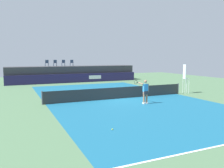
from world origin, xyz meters
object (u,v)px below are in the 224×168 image
(spectator_chair_far_left, at_px, (47,63))
(net_post_near, at_px, (42,98))
(spectator_chair_center, at_px, (63,63))
(spectator_chair_right, at_px, (72,63))
(tennis_player, at_px, (145,91))
(umpire_chair, at_px, (185,77))
(spectator_chair_left, at_px, (55,63))
(net_post_far, at_px, (178,89))
(tennis_ball, at_px, (112,129))

(spectator_chair_far_left, relative_size, net_post_near, 0.89)
(spectator_chair_center, distance_m, spectator_chair_right, 1.16)
(net_post_near, xyz_separation_m, tennis_player, (7.02, -2.74, 0.46))
(spectator_chair_far_left, height_order, umpire_chair, spectator_chair_far_left)
(spectator_chair_far_left, xyz_separation_m, umpire_chair, (10.60, -15.26, -1.11))
(spectator_chair_far_left, xyz_separation_m, spectator_chair_right, (3.43, -0.10, 0.00))
(spectator_chair_right, distance_m, net_post_near, 16.49)
(spectator_chair_right, distance_m, umpire_chair, 16.81)
(spectator_chair_center, relative_size, spectator_chair_right, 1.00)
(spectator_chair_far_left, xyz_separation_m, net_post_near, (-2.61, -15.28, -2.19))
(spectator_chair_center, height_order, umpire_chair, spectator_chair_center)
(spectator_chair_left, relative_size, spectator_chair_center, 1.00)
(spectator_chair_far_left, bearing_deg, tennis_player, -76.25)
(spectator_chair_far_left, bearing_deg, spectator_chair_left, 7.08)
(tennis_player, bearing_deg, net_post_far, 26.95)
(spectator_chair_center, xyz_separation_m, net_post_far, (7.51, -15.36, -2.19))
(tennis_player, height_order, tennis_ball, tennis_player)
(spectator_chair_center, xyz_separation_m, spectator_chair_right, (1.15, -0.17, 0.00))
(tennis_player, bearing_deg, spectator_chair_right, 93.14)
(spectator_chair_far_left, relative_size, spectator_chair_right, 1.00)
(spectator_chair_left, relative_size, net_post_near, 0.89)
(umpire_chair, relative_size, net_post_far, 2.76)
(tennis_ball, bearing_deg, tennis_player, 44.68)
(spectator_chair_right, distance_m, tennis_ball, 23.10)
(umpire_chair, bearing_deg, tennis_player, -156.02)
(spectator_chair_right, height_order, umpire_chair, spectator_chair_right)
(spectator_chair_right, xyz_separation_m, tennis_ball, (-3.79, -22.63, -2.66))
(spectator_chair_left, xyz_separation_m, tennis_player, (3.27, -18.16, -1.73))
(spectator_chair_center, height_order, net_post_near, spectator_chair_center)
(spectator_chair_left, relative_size, tennis_player, 0.50)
(spectator_chair_left, bearing_deg, spectator_chair_far_left, -172.92)
(spectator_chair_left, distance_m, spectator_chair_right, 2.30)
(net_post_far, bearing_deg, spectator_chair_left, 119.29)
(spectator_chair_far_left, relative_size, net_post_far, 0.89)
(spectator_chair_far_left, distance_m, net_post_near, 15.66)
(spectator_chair_far_left, height_order, net_post_far, spectator_chair_far_left)
(umpire_chair, xyz_separation_m, tennis_ball, (-10.96, -7.47, -1.55))
(spectator_chair_right, bearing_deg, tennis_ball, -99.50)
(spectator_chair_far_left, distance_m, spectator_chair_right, 3.43)
(spectator_chair_far_left, height_order, spectator_chair_right, same)
(spectator_chair_far_left, relative_size, tennis_player, 0.50)
(spectator_chair_center, xyz_separation_m, net_post_near, (-4.89, -15.36, -2.19))
(spectator_chair_left, bearing_deg, spectator_chair_right, -5.96)
(spectator_chair_right, bearing_deg, spectator_chair_center, 171.36)
(spectator_chair_far_left, distance_m, spectator_chair_center, 2.28)
(spectator_chair_center, relative_size, tennis_player, 0.50)
(tennis_ball, bearing_deg, spectator_chair_left, 86.25)
(net_post_far, height_order, tennis_ball, net_post_far)
(spectator_chair_right, relative_size, tennis_ball, 13.06)
(spectator_chair_center, bearing_deg, tennis_player, -83.29)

